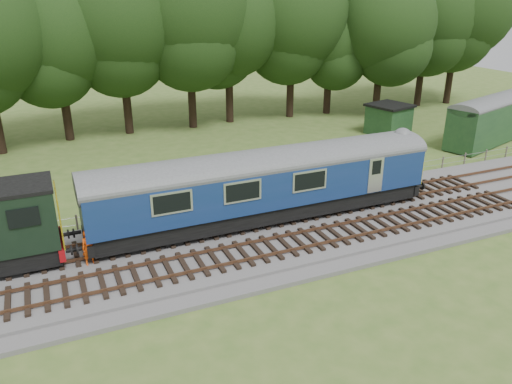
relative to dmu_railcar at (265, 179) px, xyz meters
name	(u,v)px	position (x,y,z in m)	size (l,w,h in m)	color
ground	(218,249)	(-3.11, -1.40, -2.61)	(120.00, 120.00, 0.00)	#416123
ballast	(218,245)	(-3.11, -1.40, -2.43)	(70.00, 7.00, 0.35)	#4C4C4F
track_north	(208,229)	(-3.11, 0.00, -2.19)	(67.20, 2.40, 0.21)	black
track_south	(230,256)	(-3.11, -3.00, -2.19)	(67.20, 2.40, 0.21)	black
fence	(191,213)	(-3.11, 3.10, -2.61)	(64.00, 0.12, 1.00)	#6B6054
tree_line	(132,136)	(-3.11, 20.60, -2.61)	(70.00, 8.00, 18.00)	black
dmu_railcar	(265,179)	(0.00, 0.00, 0.00)	(18.05, 2.86, 3.88)	black
worker	(89,248)	(-8.93, -1.08, -1.45)	(0.59, 0.39, 1.61)	#EF4E0C
parked_coach	(503,113)	(25.31, 7.61, -0.53)	(14.55, 6.81, 3.70)	#1B3C20
shed	(389,119)	(17.32, 12.33, -1.29)	(3.84, 3.84, 2.60)	#1B3C20
caravan	(508,120)	(27.65, 8.94, -1.63)	(3.99, 1.95, 1.95)	beige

